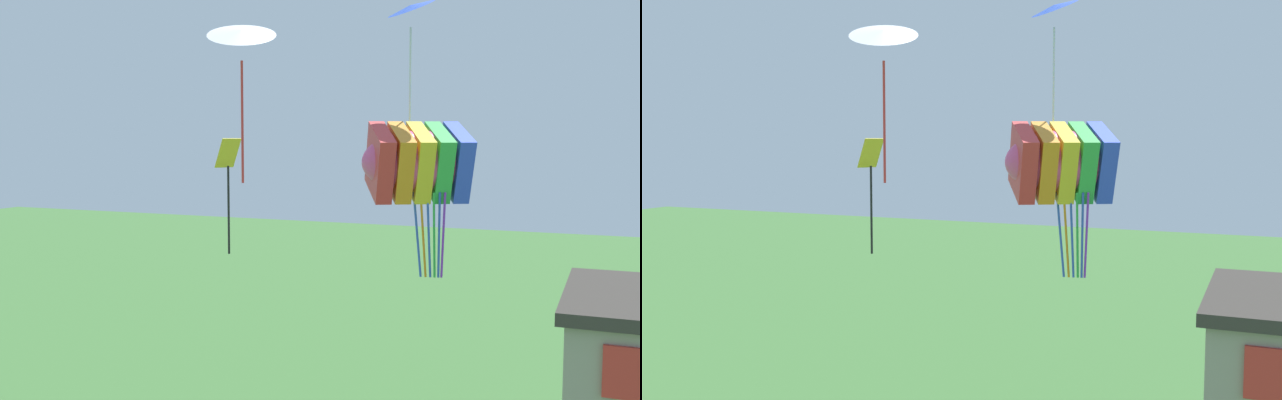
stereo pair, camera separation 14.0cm
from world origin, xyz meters
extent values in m
ellipsoid|color=#E54C8C|center=(1.06, 13.36, 7.50)|extent=(3.37, 3.06, 1.94)
cube|color=red|center=(0.24, 12.90, 7.50)|extent=(1.31, 1.91, 1.98)
cube|color=orange|center=(0.65, 13.13, 7.50)|extent=(1.31, 1.91, 1.98)
cube|color=yellow|center=(1.06, 13.36, 7.50)|extent=(1.31, 1.91, 1.98)
cube|color=green|center=(1.47, 13.59, 7.50)|extent=(1.31, 1.91, 1.98)
cube|color=blue|center=(1.88, 13.82, 7.50)|extent=(1.31, 1.91, 1.98)
cylinder|color=blue|center=(1.12, 13.11, 5.76)|extent=(0.20, 0.34, 2.09)
cylinder|color=orange|center=(1.27, 13.12, 5.76)|extent=(0.14, 0.35, 2.09)
cylinder|color=blue|center=(1.40, 13.13, 5.76)|extent=(0.09, 0.35, 2.09)
cylinder|color=green|center=(1.53, 13.15, 5.76)|extent=(0.09, 0.35, 2.09)
cylinder|color=blue|center=(1.64, 13.18, 5.76)|extent=(0.14, 0.35, 2.09)
cylinder|color=purple|center=(1.74, 13.22, 5.76)|extent=(0.20, 0.34, 2.09)
cone|color=white|center=(-1.34, 8.97, 10.14)|extent=(1.78, 1.74, 0.67)
cylinder|color=red|center=(-1.34, 8.97, 8.39)|extent=(0.05, 0.05, 2.40)
cone|color=blue|center=(0.63, 14.10, 11.34)|extent=(1.71, 1.70, 0.58)
cylinder|color=silver|center=(0.63, 14.10, 9.63)|extent=(0.05, 0.05, 2.44)
cube|color=yellow|center=(-2.40, 10.23, 7.75)|extent=(0.49, 0.59, 0.65)
cylinder|color=black|center=(-2.40, 10.23, 6.49)|extent=(0.05, 0.05, 1.96)
camera|label=1|loc=(5.56, -3.46, 8.07)|focal=40.00mm
camera|label=2|loc=(5.69, -3.40, 8.07)|focal=40.00mm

